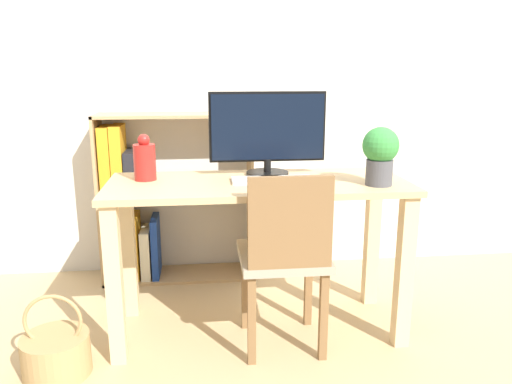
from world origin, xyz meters
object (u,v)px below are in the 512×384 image
at_px(potted_plant, 380,153).
at_px(chair, 285,254).
at_px(bookshelf, 145,208).
at_px(vase, 145,160).
at_px(keyboard, 272,180).
at_px(basket, 56,353).
at_px(monitor, 268,131).

xyz_separation_m(potted_plant, chair, (-0.44, -0.07, -0.44)).
bearing_deg(bookshelf, potted_plant, -36.03).
distance_m(vase, potted_plant, 1.10).
relative_size(vase, chair, 0.26).
relative_size(keyboard, bookshelf, 0.37).
bearing_deg(basket, chair, 4.91).
bearing_deg(potted_plant, keyboard, 165.09).
bearing_deg(bookshelf, monitor, -39.61).
bearing_deg(basket, vase, 45.97).
height_order(keyboard, potted_plant, potted_plant).
bearing_deg(chair, potted_plant, 10.63).
distance_m(keyboard, potted_plant, 0.51).
distance_m(monitor, chair, 0.63).
distance_m(keyboard, basket, 1.23).
relative_size(keyboard, chair, 0.45).
distance_m(keyboard, chair, 0.36).
bearing_deg(chair, vase, 155.73).
height_order(vase, bookshelf, bookshelf).
bearing_deg(keyboard, bookshelf, 133.70).
bearing_deg(monitor, bookshelf, 140.39).
relative_size(vase, potted_plant, 0.83).
bearing_deg(potted_plant, monitor, 149.68).
distance_m(potted_plant, bookshelf, 1.51).
height_order(potted_plant, bookshelf, potted_plant).
distance_m(keyboard, vase, 0.62).
height_order(keyboard, basket, keyboard).
relative_size(bookshelf, basket, 2.76).
bearing_deg(bookshelf, keyboard, -46.30).
xyz_separation_m(monitor, keyboard, (0.00, -0.15, -0.21)).
relative_size(potted_plant, chair, 0.31).
relative_size(monitor, basket, 1.55).
bearing_deg(basket, potted_plant, 6.30).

